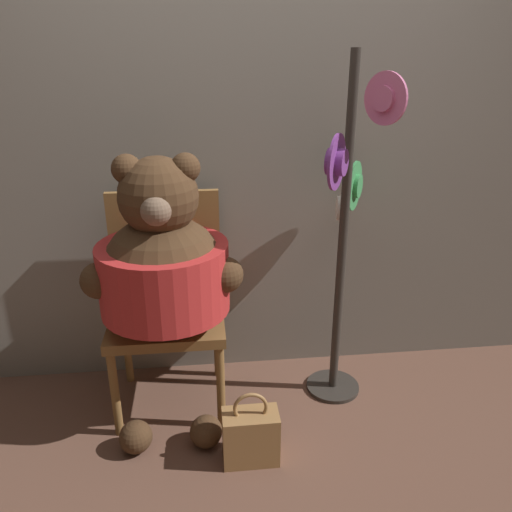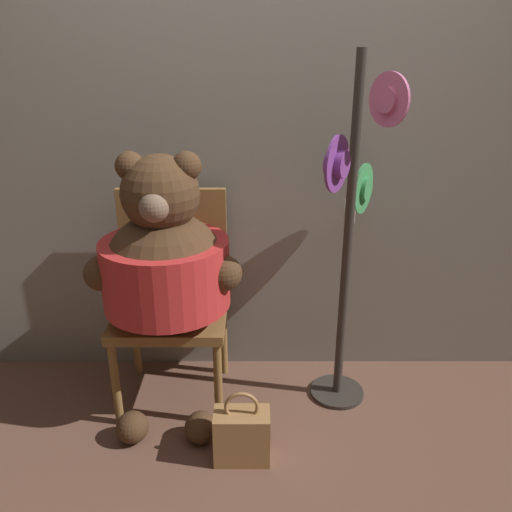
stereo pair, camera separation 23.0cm
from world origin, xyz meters
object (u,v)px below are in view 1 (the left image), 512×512
teddy_bear (164,270)px  handbag_on_ground (251,436)px  chair (167,295)px  hat_display_rack (345,231)px

teddy_bear → handbag_on_ground: (0.35, -0.36, -0.65)m
chair → hat_display_rack: hat_display_rack is taller
teddy_bear → handbag_on_ground: 0.82m
chair → teddy_bear: (0.01, -0.17, 0.21)m
chair → handbag_on_ground: size_ratio=3.00×
hat_display_rack → teddy_bear: bearing=-173.8°
handbag_on_ground → hat_display_rack: bearing=42.3°
teddy_bear → handbag_on_ground: size_ratio=3.67×
chair → handbag_on_ground: 0.78m
chair → teddy_bear: teddy_bear is taller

